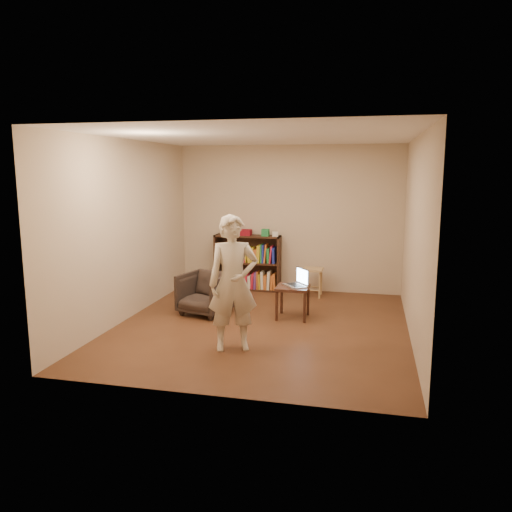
% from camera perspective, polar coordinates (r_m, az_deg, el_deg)
% --- Properties ---
extents(floor, '(4.50, 4.50, 0.00)m').
position_cam_1_polar(floor, '(7.07, 0.64, -8.00)').
color(floor, '#482817').
rests_on(floor, ground).
extents(ceiling, '(4.50, 4.50, 0.00)m').
position_cam_1_polar(ceiling, '(6.75, 0.68, 13.51)').
color(ceiling, white).
rests_on(ceiling, wall_back).
extents(wall_back, '(4.00, 0.00, 4.00)m').
position_cam_1_polar(wall_back, '(8.99, 3.75, 4.27)').
color(wall_back, '#C9B498').
rests_on(wall_back, floor).
extents(wall_left, '(0.00, 4.50, 4.50)m').
position_cam_1_polar(wall_left, '(7.48, -14.51, 2.86)').
color(wall_left, '#C9B498').
rests_on(wall_left, floor).
extents(wall_right, '(0.00, 4.50, 4.50)m').
position_cam_1_polar(wall_right, '(6.66, 17.73, 1.89)').
color(wall_right, '#C9B498').
rests_on(wall_right, floor).
extents(bookshelf, '(1.20, 0.30, 1.00)m').
position_cam_1_polar(bookshelf, '(9.10, -0.95, -1.11)').
color(bookshelf, black).
rests_on(bookshelf, floor).
extents(box_yellow, '(0.24, 0.19, 0.17)m').
position_cam_1_polar(box_yellow, '(9.09, -3.02, 3.00)').
color(box_yellow, gold).
rests_on(box_yellow, bookshelf).
extents(red_cloth, '(0.31, 0.23, 0.10)m').
position_cam_1_polar(red_cloth, '(9.02, -1.51, 2.72)').
color(red_cloth, maroon).
rests_on(red_cloth, bookshelf).
extents(box_green, '(0.13, 0.13, 0.12)m').
position_cam_1_polar(box_green, '(8.89, 1.08, 2.69)').
color(box_green, '#20793C').
rests_on(box_green, bookshelf).
extents(box_white, '(0.12, 0.12, 0.08)m').
position_cam_1_polar(box_white, '(8.86, 2.21, 2.52)').
color(box_white, silver).
rests_on(box_white, bookshelf).
extents(stool, '(0.34, 0.34, 0.49)m').
position_cam_1_polar(stool, '(8.66, 6.51, -2.03)').
color(stool, '#A57B50').
rests_on(stool, floor).
extents(armchair, '(0.84, 0.85, 0.63)m').
position_cam_1_polar(armchair, '(7.62, -5.80, -4.28)').
color(armchair, black).
rests_on(armchair, floor).
extents(side_table, '(0.47, 0.47, 0.48)m').
position_cam_1_polar(side_table, '(7.37, 4.23, -4.08)').
color(side_table, '#311910').
rests_on(side_table, floor).
extents(laptop, '(0.41, 0.43, 0.27)m').
position_cam_1_polar(laptop, '(7.36, 4.81, -2.96)').
color(laptop, silver).
rests_on(laptop, side_table).
extents(person, '(0.70, 0.59, 1.65)m').
position_cam_1_polar(person, '(5.99, -2.62, -3.14)').
color(person, beige).
rests_on(person, floor).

